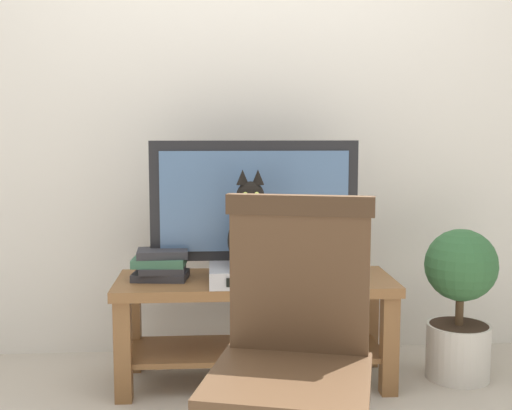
# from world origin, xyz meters

# --- Properties ---
(back_wall) EXTENTS (7.00, 0.12, 2.80)m
(back_wall) POSITION_xyz_m (0.00, 0.98, 1.40)
(back_wall) COLOR silver
(back_wall) RESTS_ON ground
(tv_stand) EXTENTS (1.22, 0.45, 0.47)m
(tv_stand) POSITION_xyz_m (0.01, 0.48, 0.33)
(tv_stand) COLOR brown
(tv_stand) RESTS_ON ground
(tv) EXTENTS (0.92, 0.20, 0.60)m
(tv) POSITION_xyz_m (0.01, 0.55, 0.79)
(tv) COLOR black
(tv) RESTS_ON tv_stand
(media_box) EXTENTS (0.34, 0.28, 0.07)m
(media_box) POSITION_xyz_m (-0.02, 0.39, 0.51)
(media_box) COLOR #ADADB2
(media_box) RESTS_ON tv_stand
(cat) EXTENTS (0.19, 0.31, 0.42)m
(cat) POSITION_xyz_m (-0.02, 0.38, 0.70)
(cat) COLOR black
(cat) RESTS_ON media_box
(wooden_chair) EXTENTS (0.54, 0.54, 0.94)m
(wooden_chair) POSITION_xyz_m (0.05, -0.55, 0.54)
(wooden_chair) COLOR #513823
(wooden_chair) RESTS_ON ground
(book_stack) EXTENTS (0.25, 0.19, 0.13)m
(book_stack) POSITION_xyz_m (-0.40, 0.49, 0.54)
(book_stack) COLOR #2D2D33
(book_stack) RESTS_ON tv_stand
(potted_plant) EXTENTS (0.32, 0.32, 0.69)m
(potted_plant) POSITION_xyz_m (0.93, 0.47, 0.37)
(potted_plant) COLOR beige
(potted_plant) RESTS_ON ground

